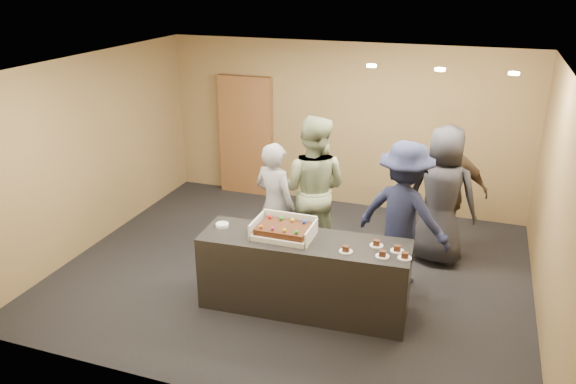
# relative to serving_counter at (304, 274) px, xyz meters

# --- Properties ---
(room) EXTENTS (6.04, 6.00, 2.70)m
(room) POSITION_rel_serving_counter_xyz_m (-0.39, 0.81, 0.90)
(room) COLOR black
(room) RESTS_ON ground
(serving_counter) EXTENTS (2.44, 0.84, 0.90)m
(serving_counter) POSITION_rel_serving_counter_xyz_m (0.00, 0.00, 0.00)
(serving_counter) COLOR black
(serving_counter) RESTS_ON floor
(storage_cabinet) EXTENTS (0.95, 0.15, 2.08)m
(storage_cabinet) POSITION_rel_serving_counter_xyz_m (-2.10, 3.22, 0.59)
(storage_cabinet) COLOR brown
(storage_cabinet) RESTS_ON floor
(cake_box) EXTENTS (0.68, 0.47, 0.20)m
(cake_box) POSITION_rel_serving_counter_xyz_m (-0.25, 0.03, 0.50)
(cake_box) COLOR white
(cake_box) RESTS_ON serving_counter
(sheet_cake) EXTENTS (0.58, 0.40, 0.11)m
(sheet_cake) POSITION_rel_serving_counter_xyz_m (-0.25, 0.00, 0.55)
(sheet_cake) COLOR #3E1E0E
(sheet_cake) RESTS_ON cake_box
(plate_stack) EXTENTS (0.15, 0.15, 0.04)m
(plate_stack) POSITION_rel_serving_counter_xyz_m (-1.03, 0.01, 0.47)
(plate_stack) COLOR white
(plate_stack) RESTS_ON serving_counter
(slice_a) EXTENTS (0.15, 0.15, 0.07)m
(slice_a) POSITION_rel_serving_counter_xyz_m (0.51, -0.13, 0.47)
(slice_a) COLOR white
(slice_a) RESTS_ON serving_counter
(slice_b) EXTENTS (0.15, 0.15, 0.07)m
(slice_b) POSITION_rel_serving_counter_xyz_m (0.80, 0.12, 0.47)
(slice_b) COLOR white
(slice_b) RESTS_ON serving_counter
(slice_c) EXTENTS (0.15, 0.15, 0.07)m
(slice_c) POSITION_rel_serving_counter_xyz_m (0.91, -0.11, 0.47)
(slice_c) COLOR white
(slice_c) RESTS_ON serving_counter
(slice_d) EXTENTS (0.15, 0.15, 0.07)m
(slice_d) POSITION_rel_serving_counter_xyz_m (1.04, 0.07, 0.47)
(slice_d) COLOR white
(slice_d) RESTS_ON serving_counter
(slice_e) EXTENTS (0.15, 0.15, 0.07)m
(slice_e) POSITION_rel_serving_counter_xyz_m (1.14, -0.07, 0.47)
(slice_e) COLOR white
(slice_e) RESTS_ON serving_counter
(person_server_grey) EXTENTS (0.72, 0.59, 1.71)m
(person_server_grey) POSITION_rel_serving_counter_xyz_m (-0.70, 0.92, 0.40)
(person_server_grey) COLOR gray
(person_server_grey) RESTS_ON floor
(person_sage_man) EXTENTS (0.99, 0.78, 2.01)m
(person_sage_man) POSITION_rel_serving_counter_xyz_m (-0.30, 1.27, 0.56)
(person_sage_man) COLOR gray
(person_sage_man) RESTS_ON floor
(person_navy_man) EXTENTS (1.36, 1.03, 1.87)m
(person_navy_man) POSITION_rel_serving_counter_xyz_m (0.96, 0.99, 0.48)
(person_navy_man) COLOR #1B213E
(person_navy_man) RESTS_ON floor
(person_brown_extra) EXTENTS (1.19, 0.70, 1.91)m
(person_brown_extra) POSITION_rel_serving_counter_xyz_m (1.39, 1.84, 0.50)
(person_brown_extra) COLOR #4E3D2D
(person_brown_extra) RESTS_ON floor
(person_dark_suit) EXTENTS (1.04, 0.78, 1.91)m
(person_dark_suit) POSITION_rel_serving_counter_xyz_m (1.36, 1.74, 0.50)
(person_dark_suit) COLOR #26262B
(person_dark_suit) RESTS_ON floor
(ceiling_spotlights) EXTENTS (1.72, 0.12, 0.03)m
(ceiling_spotlights) POSITION_rel_serving_counter_xyz_m (1.21, 1.31, 2.22)
(ceiling_spotlights) COLOR #FFEAC6
(ceiling_spotlights) RESTS_ON ceiling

